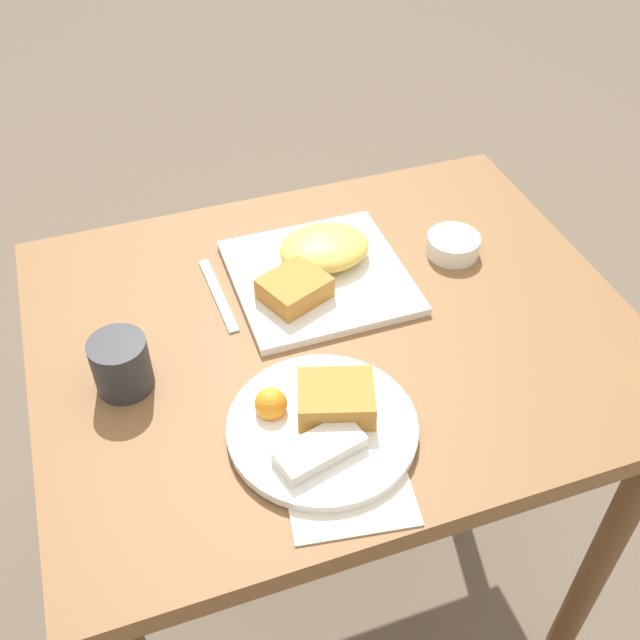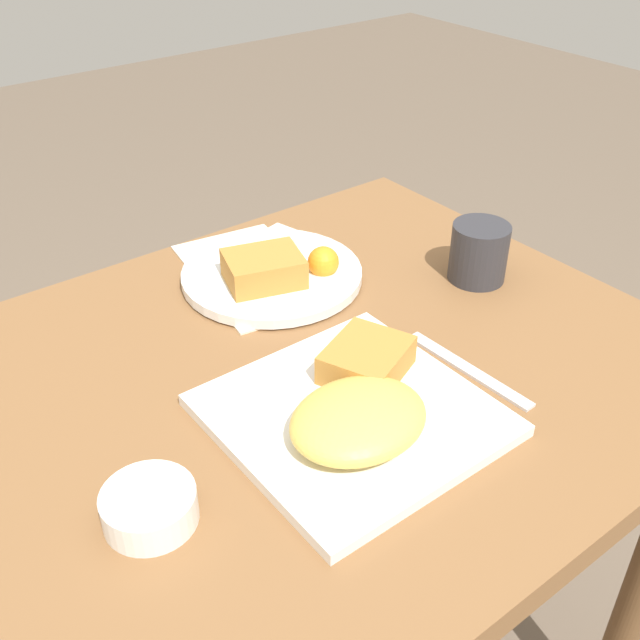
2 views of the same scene
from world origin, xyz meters
name	(u,v)px [view 2 (image 2 of 2)]	position (x,y,z in m)	size (l,w,h in m)	color
dining_table	(304,436)	(0.00, 0.00, 0.65)	(0.90, 0.73, 0.76)	brown
menu_card	(254,273)	(0.07, 0.22, 0.76)	(0.19, 0.28, 0.00)	beige
plate_square_near	(356,409)	(-0.01, -0.11, 0.78)	(0.27, 0.27, 0.06)	white
plate_oval_far	(273,270)	(0.08, 0.19, 0.78)	(0.25, 0.25, 0.05)	white
sauce_ramekin	(149,506)	(-0.25, -0.10, 0.78)	(0.09, 0.09, 0.03)	white
butter_knife	(468,369)	(0.15, -0.12, 0.76)	(0.02, 0.18, 0.00)	silver
coffee_mug	(479,252)	(0.32, 0.02, 0.80)	(0.08, 0.08, 0.08)	#2D2D33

